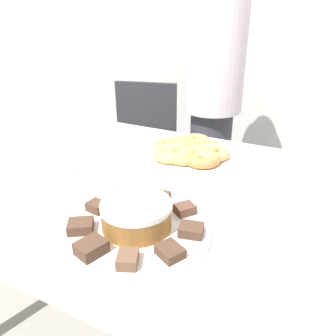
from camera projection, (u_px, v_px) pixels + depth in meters
name	position (u px, v px, depth m)	size (l,w,h in m)	color
wall_back	(284.00, 5.00, 2.01)	(8.00, 0.05, 2.60)	silver
table	(168.00, 212.00, 1.01)	(1.63, 0.93, 0.78)	silver
person_standing	(213.00, 97.00, 1.71)	(0.30, 0.30, 1.60)	#383842
office_chair_left	(141.00, 160.00, 2.09)	(0.53, 0.53, 0.86)	black
plate_cake	(137.00, 228.00, 0.77)	(0.35, 0.35, 0.01)	white
plate_donuts	(188.00, 156.00, 1.17)	(0.32, 0.32, 0.01)	white
frosted_cake	(136.00, 215.00, 0.76)	(0.17, 0.17, 0.06)	#9E662D
lamington_0	(160.00, 197.00, 0.87)	(0.05, 0.06, 0.02)	brown
lamington_1	(127.00, 196.00, 0.88)	(0.07, 0.07, 0.03)	brown
lamington_2	(97.00, 206.00, 0.83)	(0.05, 0.04, 0.02)	#513828
lamington_3	(81.00, 226.00, 0.75)	(0.07, 0.07, 0.02)	#513828
lamington_4	(90.00, 247.00, 0.68)	(0.06, 0.07, 0.03)	#513828
lamington_5	(128.00, 259.00, 0.65)	(0.06, 0.06, 0.02)	brown
lamington_6	(170.00, 251.00, 0.67)	(0.07, 0.06, 0.02)	#513828
lamington_7	(191.00, 230.00, 0.74)	(0.06, 0.06, 0.02)	#513828
lamington_8	(185.00, 209.00, 0.82)	(0.06, 0.06, 0.02)	brown
donut_0	(189.00, 151.00, 1.16)	(0.11, 0.11, 0.03)	#D18E4C
donut_1	(172.00, 153.00, 1.13)	(0.13, 0.13, 0.04)	#E5AD66
donut_2	(184.00, 156.00, 1.12)	(0.12, 0.12, 0.03)	tan
donut_3	(202.00, 159.00, 1.09)	(0.12, 0.12, 0.04)	#C68447
donut_4	(212.00, 153.00, 1.14)	(0.13, 0.13, 0.03)	#E5AD66
donut_5	(205.00, 147.00, 1.19)	(0.13, 0.13, 0.03)	tan
donut_6	(196.00, 141.00, 1.25)	(0.11, 0.11, 0.03)	tan
donut_7	(182.00, 144.00, 1.22)	(0.11, 0.11, 0.04)	#D18E4C
donut_8	(170.00, 147.00, 1.19)	(0.12, 0.12, 0.04)	tan
napkin	(56.00, 170.00, 1.07)	(0.17, 0.15, 0.01)	white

